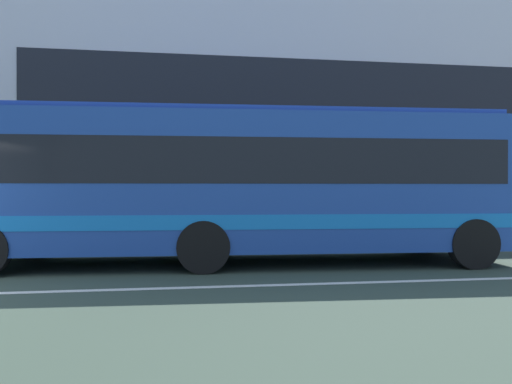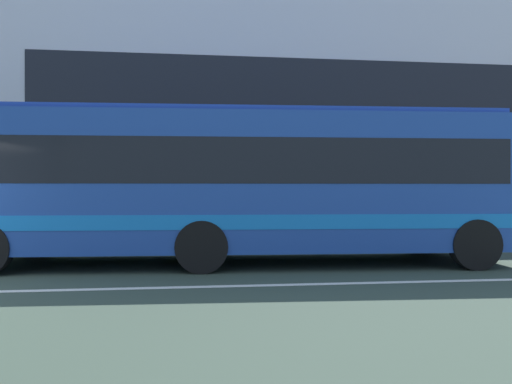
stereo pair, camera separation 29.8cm
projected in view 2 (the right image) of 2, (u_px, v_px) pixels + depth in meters
hedge_row_far at (71, 226)px, 13.63m from camera, size 21.87×1.10×1.12m
apartment_block_right at (312, 124)px, 22.23m from camera, size 23.79×9.75×9.24m
transit_bus at (237, 181)px, 10.35m from camera, size 11.45×3.13×3.22m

